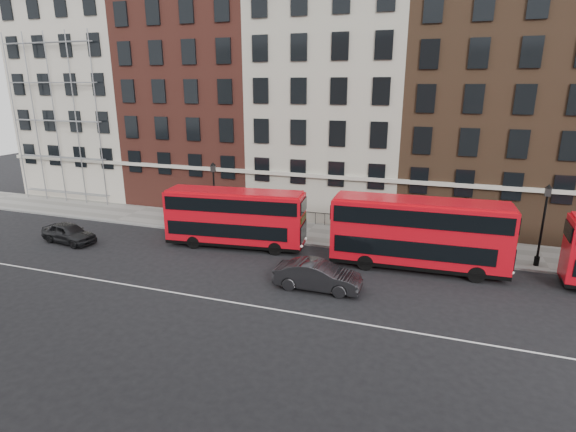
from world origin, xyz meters
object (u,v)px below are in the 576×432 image
(bus_c, at_px, (418,232))
(car_rear, at_px, (69,233))
(car_front, at_px, (318,276))
(bus_b, at_px, (235,217))

(bus_c, xyz_separation_m, car_rear, (-24.66, -3.25, -1.68))
(bus_c, distance_m, car_front, 7.26)
(car_front, bearing_deg, bus_c, -47.04)
(car_rear, height_order, car_front, car_front)
(bus_b, relative_size, car_front, 2.04)
(bus_b, xyz_separation_m, car_rear, (-12.04, -3.25, -1.49))
(bus_b, xyz_separation_m, car_front, (7.51, -4.90, -1.42))
(bus_b, height_order, bus_c, bus_c)
(bus_c, xyz_separation_m, car_front, (-5.11, -4.90, -1.62))
(bus_b, bearing_deg, bus_c, -6.53)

